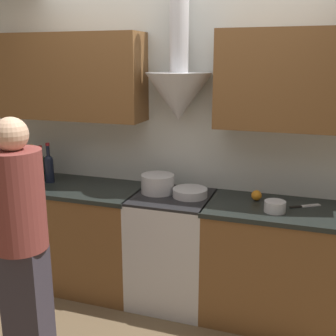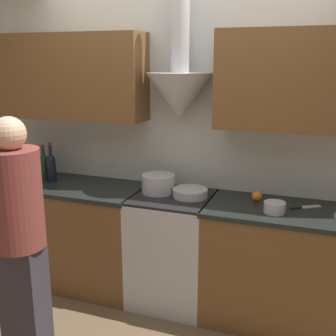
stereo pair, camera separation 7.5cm
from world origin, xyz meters
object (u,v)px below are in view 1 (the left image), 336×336
at_px(wine_bottle_3, 33,165).
at_px(orange_fruit, 256,195).
at_px(wine_bottle_1, 13,163).
at_px(stock_pot, 158,184).
at_px(saucepan, 275,206).
at_px(stove_range, 172,248).
at_px(wine_bottle_5, 49,167).
at_px(wine_bottle_0, 4,163).
at_px(wine_bottle_2, 22,164).
at_px(mixing_bowl, 190,193).
at_px(person_foreground_left, 21,243).
at_px(wine_bottle_4, 42,167).

height_order(wine_bottle_3, orange_fruit, wine_bottle_3).
relative_size(wine_bottle_1, stock_pot, 1.36).
relative_size(wine_bottle_3, saucepan, 2.12).
distance_m(stove_range, wine_bottle_5, 1.27).
height_order(wine_bottle_5, orange_fruit, wine_bottle_5).
bearing_deg(orange_fruit, wine_bottle_0, -177.95).
height_order(wine_bottle_2, orange_fruit, wine_bottle_2).
height_order(wine_bottle_5, stock_pot, wine_bottle_5).
height_order(stove_range, mixing_bowl, mixing_bowl).
bearing_deg(stove_range, stock_pot, 161.82).
bearing_deg(person_foreground_left, stock_pot, 70.62).
bearing_deg(wine_bottle_3, stock_pot, 0.08).
bearing_deg(wine_bottle_5, mixing_bowl, 0.38).
height_order(stove_range, person_foreground_left, person_foreground_left).
relative_size(orange_fruit, person_foreground_left, 0.05).
height_order(wine_bottle_5, mixing_bowl, wine_bottle_5).
distance_m(wine_bottle_2, saucepan, 2.21).
xyz_separation_m(wine_bottle_2, wine_bottle_3, (0.10, 0.01, -0.01)).
relative_size(stock_pot, mixing_bowl, 0.97).
bearing_deg(saucepan, wine_bottle_1, 176.58).
relative_size(wine_bottle_5, orange_fruit, 4.43).
height_order(stove_range, wine_bottle_0, wine_bottle_0).
xyz_separation_m(wine_bottle_5, saucepan, (1.92, -0.13, -0.10)).
bearing_deg(wine_bottle_1, wine_bottle_0, -175.20).
bearing_deg(wine_bottle_3, orange_fruit, 1.70).
xyz_separation_m(wine_bottle_3, saucepan, (2.10, -0.15, -0.09)).
height_order(wine_bottle_0, mixing_bowl, wine_bottle_0).
distance_m(wine_bottle_5, mixing_bowl, 1.27).
distance_m(wine_bottle_3, person_foreground_left, 1.40).
xyz_separation_m(wine_bottle_3, person_foreground_left, (0.76, -1.17, -0.12)).
distance_m(wine_bottle_4, orange_fruit, 1.85).
relative_size(stove_range, stock_pot, 3.42).
relative_size(wine_bottle_1, wine_bottle_2, 1.03).
bearing_deg(stock_pot, wine_bottle_3, -179.92).
bearing_deg(orange_fruit, wine_bottle_1, -178.07).
distance_m(wine_bottle_4, wine_bottle_5, 0.09).
xyz_separation_m(wine_bottle_1, stock_pot, (1.37, 0.02, -0.07)).
distance_m(wine_bottle_3, mixing_bowl, 1.45).
relative_size(wine_bottle_2, saucepan, 2.34).
relative_size(wine_bottle_0, wine_bottle_2, 0.92).
xyz_separation_m(mixing_bowl, saucepan, (0.66, -0.14, 0.01)).
distance_m(stove_range, saucepan, 0.94).
xyz_separation_m(stove_range, wine_bottle_1, (-1.50, 0.03, 0.59)).
xyz_separation_m(wine_bottle_4, wine_bottle_5, (0.09, -0.01, 0.01)).
bearing_deg(wine_bottle_5, wine_bottle_0, 179.68).
bearing_deg(orange_fruit, person_foreground_left, -134.02).
relative_size(stove_range, wine_bottle_4, 2.87).
bearing_deg(mixing_bowl, stove_range, -168.93).
height_order(orange_fruit, saucepan, same).
bearing_deg(stock_pot, wine_bottle_2, -179.44).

